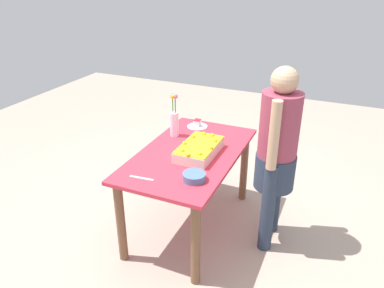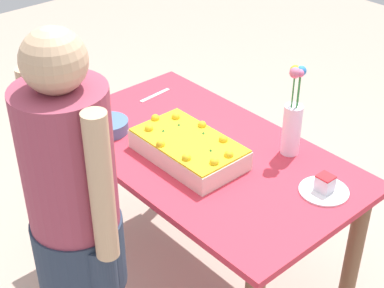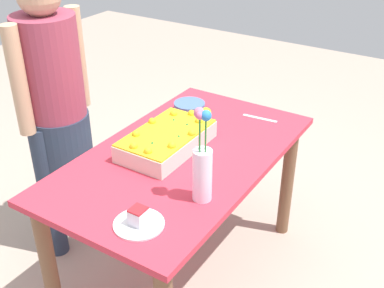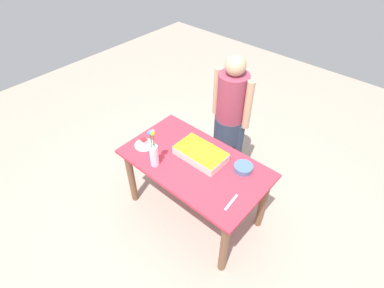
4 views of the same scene
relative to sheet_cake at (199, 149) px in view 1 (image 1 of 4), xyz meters
name	(u,v)px [view 1 (image 1 of 4)]	position (x,y,z in m)	size (l,w,h in m)	color
ground_plane	(190,224)	(0.00, -0.09, -0.78)	(8.00, 8.00, 0.00)	tan
dining_table	(190,166)	(0.00, -0.09, -0.17)	(1.35, 0.77, 0.73)	#CC3043
sheet_cake	(199,149)	(0.00, 0.00, 0.00)	(0.46, 0.27, 0.11)	silver
serving_plate_with_slice	(197,125)	(-0.52, -0.23, -0.03)	(0.19, 0.19, 0.07)	white
cake_knife	(142,178)	(0.51, -0.23, -0.04)	(0.19, 0.02, 0.00)	silver
flower_vase	(174,120)	(-0.25, -0.34, 0.11)	(0.08, 0.08, 0.39)	white
fruit_bowl	(194,177)	(0.38, 0.12, -0.02)	(0.17, 0.17, 0.05)	#4D6E9E
person_standing	(277,149)	(-0.11, 0.60, 0.07)	(0.45, 0.31, 1.49)	#29354A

